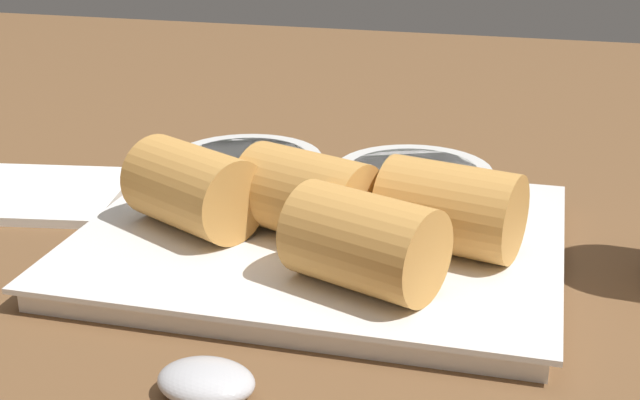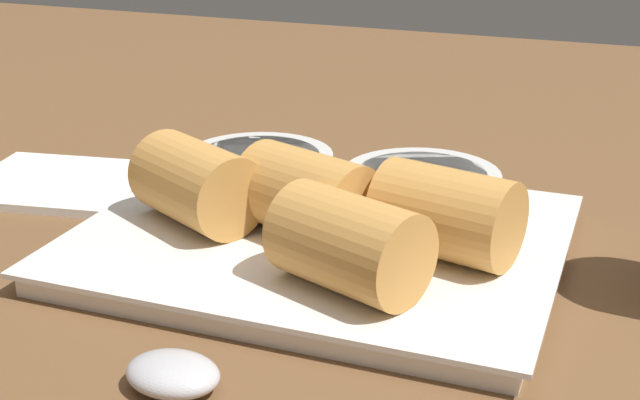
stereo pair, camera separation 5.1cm
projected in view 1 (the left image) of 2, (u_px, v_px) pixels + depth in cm
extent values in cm
cube|color=brown|center=(274.00, 264.00, 53.74)|extent=(180.00, 140.00, 2.00)
cube|color=white|center=(320.00, 246.00, 52.40)|extent=(26.64, 21.61, 1.20)
cube|color=white|center=(320.00, 234.00, 52.12)|extent=(27.71, 22.48, 0.30)
cylinder|color=#D19347|center=(364.00, 242.00, 44.62)|extent=(8.68, 7.31, 4.97)
sphere|color=beige|center=(317.00, 228.00, 46.22)|extent=(3.23, 3.23, 3.23)
cylinder|color=#D19347|center=(307.00, 195.00, 50.71)|extent=(8.66, 7.27, 4.97)
sphere|color=#6B9E47|center=(267.00, 184.00, 52.30)|extent=(3.23, 3.23, 3.23)
cylinder|color=#D19347|center=(450.00, 209.00, 48.78)|extent=(8.34, 6.57, 4.97)
sphere|color=#6B9E47|center=(401.00, 199.00, 50.08)|extent=(3.23, 3.23, 3.23)
cylinder|color=#D19347|center=(193.00, 188.00, 51.69)|extent=(8.85, 7.85, 4.97)
sphere|color=beige|center=(162.00, 177.00, 53.55)|extent=(3.23, 3.23, 3.23)
cylinder|color=silver|center=(413.00, 186.00, 55.67)|extent=(9.74, 9.74, 2.39)
cylinder|color=#477038|center=(414.00, 172.00, 55.31)|extent=(7.99, 7.99, 0.43)
cylinder|color=silver|center=(247.00, 174.00, 57.89)|extent=(9.74, 9.74, 2.39)
cylinder|color=#477038|center=(247.00, 159.00, 57.53)|extent=(7.99, 7.99, 0.43)
ellipsoid|color=silver|center=(206.00, 382.00, 38.68)|extent=(4.55, 3.58, 1.52)
cube|color=white|center=(34.00, 194.00, 61.19)|extent=(13.52, 12.04, 0.60)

